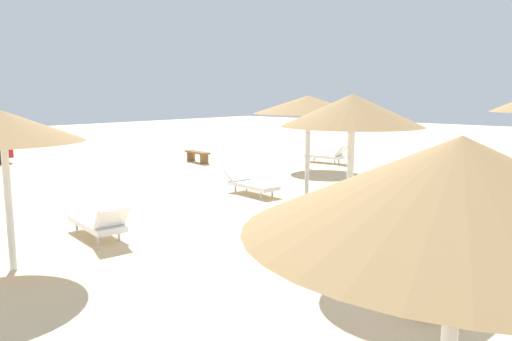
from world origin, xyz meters
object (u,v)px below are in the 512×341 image
object	(u,v)px
lounger_2	(508,202)
lounger_6	(250,184)
lounger_5	(429,281)
lounger_7	(99,223)
parasol_3	(459,186)
parasol_0	(2,127)
parasol_4	(309,102)
parasol_5	(352,111)
parasol_6	(308,105)
lounger_4	(327,155)
bench_2	(197,155)

from	to	relation	value
lounger_2	lounger_6	size ratio (longest dim) A/B	1.00
lounger_5	lounger_7	world-z (taller)	lounger_7
parasol_3	lounger_2	world-z (taller)	parasol_3
parasol_0	lounger_2	distance (m)	11.31
parasol_0	lounger_7	xyz separation A→B (m)	(2.01, 0.60, -2.13)
parasol_3	parasol_4	world-z (taller)	parasol_4
parasol_5	parasol_6	bearing A→B (deg)	43.05
parasol_3	parasol_5	world-z (taller)	parasol_5
parasol_3	lounger_4	size ratio (longest dim) A/B	1.59
parasol_4	parasol_5	xyz separation A→B (m)	(-8.78, -7.15, 0.07)
lounger_2	bench_2	world-z (taller)	lounger_2
bench_2	parasol_3	bearing A→B (deg)	-125.86
lounger_2	lounger_4	bearing A→B (deg)	60.58
parasol_5	bench_2	bearing A→B (deg)	59.41
parasol_5	bench_2	distance (m)	13.87
parasol_0	parasol_5	xyz separation A→B (m)	(3.99, -4.17, 0.25)
parasol_0	lounger_5	size ratio (longest dim) A/B	1.41
parasol_6	lounger_4	size ratio (longest dim) A/B	1.61
lounger_4	parasol_6	bearing A→B (deg)	-151.07
parasol_4	lounger_5	world-z (taller)	parasol_4
lounger_4	lounger_7	bearing A→B (deg)	-167.93
parasol_5	lounger_2	world-z (taller)	parasol_5
parasol_3	parasol_4	distance (m)	16.27
bench_2	lounger_7	bearing A→B (deg)	-141.97
lounger_2	lounger_7	distance (m)	9.73
parasol_6	bench_2	size ratio (longest dim) A/B	2.01
parasol_6	lounger_6	size ratio (longest dim) A/B	1.56
parasol_6	lounger_5	world-z (taller)	parasol_6
parasol_6	parasol_4	bearing A→B (deg)	35.14
parasol_5	lounger_4	size ratio (longest dim) A/B	1.55
parasol_6	lounger_4	distance (m)	7.70
parasol_5	lounger_4	xyz separation A→B (m)	(10.62, 7.47, -2.38)
parasol_6	lounger_5	distance (m)	7.70
parasol_6	lounger_2	xyz separation A→B (m)	(1.62, -4.96, -2.35)
parasol_3	lounger_2	distance (m)	10.07
parasol_4	lounger_5	bearing A→B (deg)	-136.60
lounger_6	lounger_7	bearing A→B (deg)	-172.74
parasol_6	lounger_6	distance (m)	2.91
lounger_7	parasol_5	bearing A→B (deg)	-67.45
parasol_4	lounger_7	world-z (taller)	parasol_4
parasol_0	parasol_4	bearing A→B (deg)	13.10
lounger_2	parasol_6	bearing A→B (deg)	108.07
lounger_2	lounger_6	world-z (taller)	lounger_2
parasol_3	parasol_4	xyz separation A→B (m)	(12.60, 10.28, 0.27)
parasol_3	lounger_2	size ratio (longest dim) A/B	1.55
parasol_0	bench_2	distance (m)	13.49
lounger_4	lounger_7	size ratio (longest dim) A/B	1.00
lounger_6	bench_2	bearing A→B (deg)	61.09
bench_2	lounger_6	bearing A→B (deg)	-118.91
parasol_3	lounger_2	xyz separation A→B (m)	(9.63, 2.10, -2.04)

